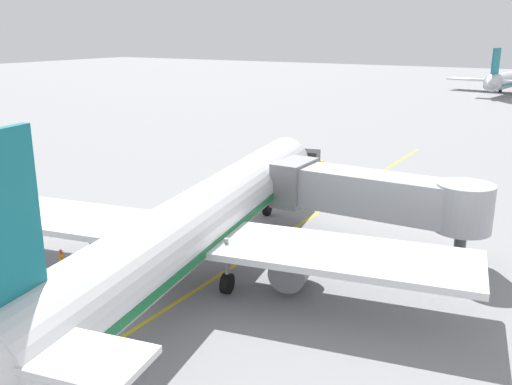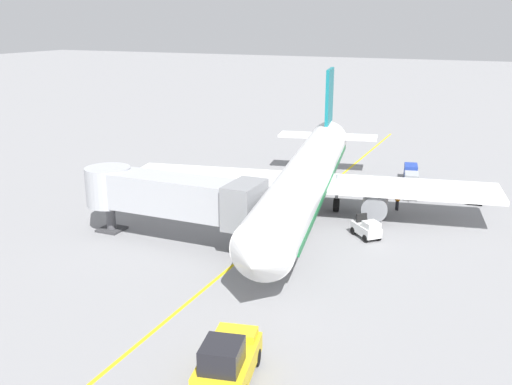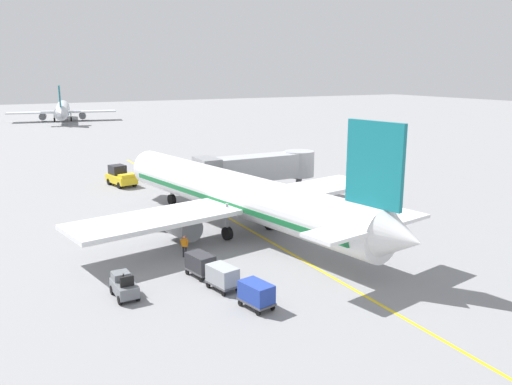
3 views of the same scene
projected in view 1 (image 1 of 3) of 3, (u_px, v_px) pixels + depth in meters
name	position (u px, v px, depth m)	size (l,w,h in m)	color
ground_plane	(231.00, 268.00, 33.15)	(400.00, 400.00, 0.00)	gray
gate_lead_in_line	(231.00, 268.00, 33.15)	(0.24, 80.00, 0.01)	gold
parked_airliner	(201.00, 222.00, 31.46)	(30.44, 37.18, 10.63)	white
jet_bridge	(377.00, 195.00, 35.61)	(13.86, 3.50, 4.98)	#A8AAAF
pushback_tractor	(308.00, 166.00, 53.39)	(3.07, 4.76, 2.40)	gold
baggage_tug_trailing	(159.00, 230.00, 37.46)	(2.62, 2.62, 1.62)	silver
ground_crew_wing_walker	(62.00, 262.00, 31.65)	(0.61, 0.54, 1.69)	#232328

